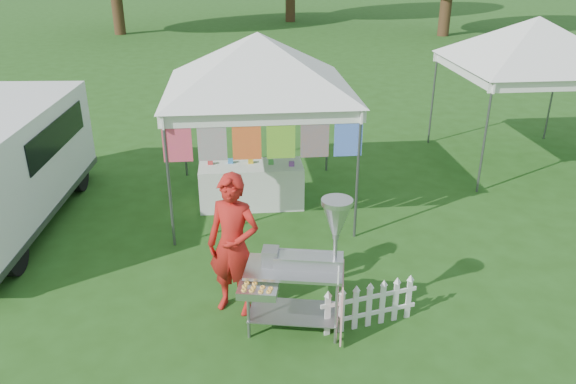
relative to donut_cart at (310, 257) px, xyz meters
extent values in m
plane|color=#214A15|center=(-0.39, 0.18, -1.02)|extent=(120.00, 120.00, 0.00)
cylinder|color=#59595E|center=(-1.81, 2.26, 0.03)|extent=(0.04, 0.04, 2.10)
cylinder|color=#59595E|center=(1.03, 2.26, 0.03)|extent=(0.04, 0.04, 2.10)
cylinder|color=#59595E|center=(-1.81, 5.10, 0.03)|extent=(0.04, 0.04, 2.10)
cylinder|color=#59595E|center=(1.03, 5.10, 0.03)|extent=(0.04, 0.04, 2.10)
cube|color=white|center=(-0.39, 2.26, 0.98)|extent=(3.00, 0.03, 0.22)
cube|color=white|center=(-0.39, 5.10, 0.98)|extent=(3.00, 0.03, 0.22)
pyramid|color=white|center=(-0.39, 3.68, 1.98)|extent=(4.24, 4.24, 0.90)
cylinder|color=#59595E|center=(-0.39, 2.26, 1.06)|extent=(3.00, 0.03, 0.03)
cube|color=#DB1B93|center=(-1.64, 2.26, 0.71)|extent=(0.42, 0.01, 0.70)
cube|color=#36CBAB|center=(-1.14, 2.26, 0.71)|extent=(0.42, 0.01, 0.70)
cube|color=red|center=(-0.64, 2.26, 0.71)|extent=(0.42, 0.01, 0.70)
cube|color=green|center=(-0.14, 2.26, 0.71)|extent=(0.42, 0.01, 0.70)
cube|color=#E05F0B|center=(0.36, 2.26, 0.71)|extent=(0.42, 0.01, 0.70)
cube|color=#182DC4|center=(0.86, 2.26, 0.71)|extent=(0.42, 0.01, 0.70)
cylinder|color=#59595E|center=(3.69, 3.76, 0.03)|extent=(0.04, 0.04, 2.10)
cylinder|color=#59595E|center=(3.69, 6.60, 0.03)|extent=(0.04, 0.04, 2.10)
cylinder|color=#59595E|center=(6.53, 6.60, 0.03)|extent=(0.04, 0.04, 2.10)
cube|color=white|center=(5.11, 3.76, 0.98)|extent=(3.00, 0.03, 0.22)
cube|color=white|center=(5.11, 6.60, 0.98)|extent=(3.00, 0.03, 0.22)
pyramid|color=white|center=(5.11, 5.18, 1.98)|extent=(4.24, 4.24, 0.90)
cylinder|color=#59595E|center=(5.11, 3.76, 1.06)|extent=(3.00, 0.03, 0.03)
cylinder|color=gray|center=(-0.73, -0.08, -0.60)|extent=(0.04, 0.04, 0.84)
cylinder|color=gray|center=(0.28, -0.28, -0.60)|extent=(0.04, 0.04, 0.84)
cylinder|color=gray|center=(-0.63, 0.37, -0.60)|extent=(0.04, 0.04, 0.84)
cylinder|color=gray|center=(0.37, 0.17, -0.60)|extent=(0.04, 0.04, 0.84)
cube|color=gray|center=(-0.18, 0.04, -0.79)|extent=(1.15, 0.73, 0.01)
cube|color=#B7B7BC|center=(-0.18, 0.04, -0.18)|extent=(1.21, 0.77, 0.04)
cube|color=#B7B7BC|center=(0.00, 0.06, -0.09)|extent=(0.83, 0.39, 0.14)
cube|color=gray|center=(-0.44, 0.14, -0.05)|extent=(0.22, 0.24, 0.21)
cylinder|color=gray|center=(0.29, 0.00, 0.24)|extent=(0.06, 0.06, 0.84)
cone|color=#B7B7BC|center=(0.29, 0.00, 0.48)|extent=(0.40, 0.40, 0.37)
cylinder|color=#B7B7BC|center=(0.29, 0.00, 0.69)|extent=(0.42, 0.42, 0.06)
cube|color=#B7B7BC|center=(-0.62, -0.23, -0.27)|extent=(0.50, 0.36, 0.09)
cube|color=#D28D90|center=(0.38, -0.07, -0.60)|extent=(0.16, 0.69, 0.76)
cube|color=white|center=(0.28, -0.31, -0.06)|extent=(0.04, 0.13, 0.17)
imported|color=#AA1914|center=(-0.87, 0.51, -0.09)|extent=(0.80, 0.69, 1.85)
cube|color=#59595E|center=(-4.67, 3.16, -0.70)|extent=(2.16, 4.70, 0.11)
cube|color=silver|center=(-4.53, 5.10, -0.29)|extent=(1.76, 0.76, 0.82)
cube|color=black|center=(-3.72, 3.63, 0.39)|extent=(0.20, 2.49, 0.50)
cube|color=black|center=(-4.51, 5.44, 0.39)|extent=(1.54, 0.14, 0.50)
cylinder|color=black|center=(-3.98, 1.65, -0.71)|extent=(0.24, 0.63, 0.62)
cylinder|color=black|center=(-3.77, 4.55, -0.71)|extent=(0.24, 0.63, 0.62)
cube|color=silver|center=(0.20, -0.13, -0.74)|extent=(0.07, 0.03, 0.56)
cube|color=silver|center=(0.38, -0.09, -0.74)|extent=(0.07, 0.03, 0.56)
cube|color=silver|center=(0.56, -0.05, -0.74)|extent=(0.07, 0.03, 0.56)
cube|color=silver|center=(0.73, -0.01, -0.74)|extent=(0.07, 0.03, 0.56)
cube|color=silver|center=(0.91, 0.03, -0.74)|extent=(0.07, 0.03, 0.56)
cube|color=silver|center=(1.08, 0.07, -0.74)|extent=(0.07, 0.03, 0.56)
cube|color=silver|center=(1.26, 0.11, -0.74)|extent=(0.07, 0.03, 0.56)
cube|color=silver|center=(0.73, -0.01, -0.84)|extent=(1.23, 0.30, 0.05)
cube|color=silver|center=(0.73, -0.01, -0.60)|extent=(1.23, 0.30, 0.05)
cube|color=white|center=(-0.55, 3.59, -0.64)|extent=(1.80, 0.70, 0.77)
camera|label=1|loc=(-0.79, -5.50, 3.31)|focal=35.00mm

